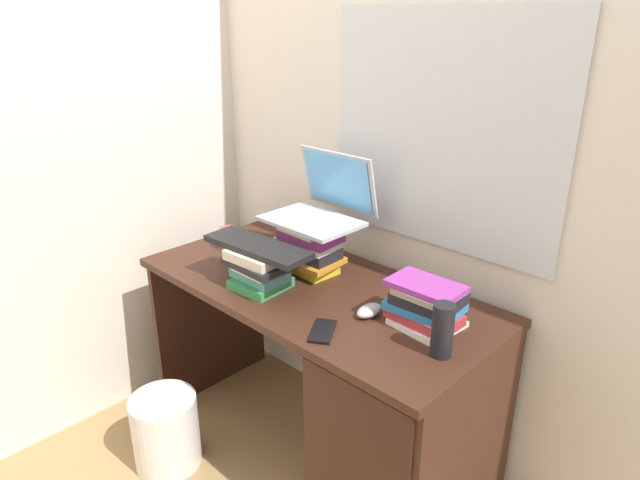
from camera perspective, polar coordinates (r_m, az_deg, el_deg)
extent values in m
plane|color=#9E7A4C|center=(2.48, -0.54, -20.35)|extent=(6.00, 6.00, 0.00)
cube|color=silver|center=(2.14, 6.27, 11.84)|extent=(6.00, 0.05, 2.60)
cube|color=silver|center=(1.96, 12.05, 10.61)|extent=(0.90, 0.01, 0.80)
cube|color=beige|center=(2.57, -15.29, 12.88)|extent=(0.05, 6.00, 2.60)
cube|color=#381E14|center=(2.06, -0.61, -5.03)|extent=(1.36, 0.63, 0.03)
cube|color=#381E14|center=(2.69, -10.82, -7.60)|extent=(0.02, 0.58, 0.72)
cube|color=#381E14|center=(1.95, 14.55, -21.06)|extent=(0.02, 0.58, 0.72)
cube|color=#321B12|center=(2.01, 8.47, -18.97)|extent=(0.41, 0.54, 0.68)
cube|color=yellow|center=(2.16, -0.78, -2.75)|extent=(0.18, 0.14, 0.04)
cube|color=orange|center=(2.15, -1.09, -1.98)|extent=(0.24, 0.20, 0.02)
cube|color=black|center=(2.13, -0.78, -1.21)|extent=(0.20, 0.14, 0.04)
cube|color=white|center=(2.13, -1.25, -0.26)|extent=(0.23, 0.15, 0.03)
cube|color=#8C338C|center=(2.11, -0.93, 0.45)|extent=(0.23, 0.17, 0.04)
cube|color=beige|center=(2.10, -1.04, 1.37)|extent=(0.19, 0.18, 0.03)
cube|color=#338C4C|center=(2.05, -6.01, -4.38)|extent=(0.19, 0.19, 0.03)
cube|color=teal|center=(2.04, -6.11, -3.46)|extent=(0.20, 0.13, 0.03)
cube|color=white|center=(2.01, -6.20, -2.91)|extent=(0.17, 0.12, 0.02)
cube|color=black|center=(2.01, -6.18, -2.30)|extent=(0.23, 0.17, 0.02)
cube|color=beige|center=(2.00, -6.05, -1.44)|extent=(0.21, 0.19, 0.03)
cube|color=white|center=(1.84, 10.78, -8.22)|extent=(0.20, 0.20, 0.02)
cube|color=#B22D33|center=(1.82, 10.51, -7.59)|extent=(0.22, 0.15, 0.03)
cube|color=#2672B2|center=(1.82, 10.55, -6.59)|extent=(0.23, 0.18, 0.03)
cube|color=black|center=(1.80, 10.99, -5.76)|extent=(0.21, 0.18, 0.04)
cube|color=gray|center=(1.78, 10.83, -5.11)|extent=(0.17, 0.16, 0.02)
cube|color=#8C338C|center=(1.77, 10.65, -4.60)|extent=(0.23, 0.15, 0.02)
cube|color=#B7BABF|center=(2.10, -0.90, 1.93)|extent=(0.35, 0.24, 0.01)
cube|color=#B7BABF|center=(2.16, 1.89, 5.99)|extent=(0.35, 0.06, 0.24)
cube|color=#59A5E5|center=(2.16, 1.76, 5.99)|extent=(0.32, 0.05, 0.21)
cube|color=black|center=(1.99, -6.34, -0.66)|extent=(0.43, 0.17, 0.02)
ellipsoid|color=#A5A8AD|center=(1.86, 4.99, -7.13)|extent=(0.06, 0.10, 0.04)
cylinder|color=#B23F33|center=(2.38, -9.25, 0.14)|extent=(0.07, 0.07, 0.10)
torus|color=#B23F33|center=(2.34, -8.54, -0.05)|extent=(0.05, 0.01, 0.05)
cylinder|color=black|center=(1.66, 12.29, -8.90)|extent=(0.06, 0.06, 0.16)
cube|color=black|center=(1.77, 0.28, -9.20)|extent=(0.13, 0.15, 0.01)
cylinder|color=silver|center=(2.41, -15.33, -18.12)|extent=(0.26, 0.26, 0.30)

